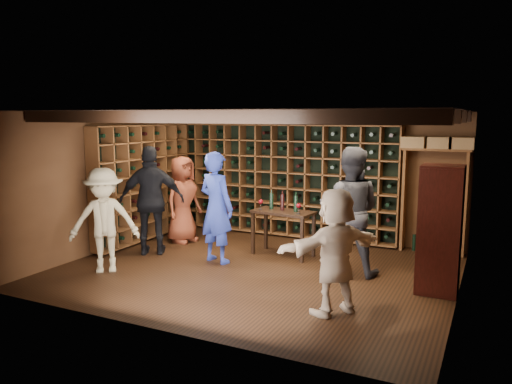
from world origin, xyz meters
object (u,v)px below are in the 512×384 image
at_px(guest_woman_black, 152,201).
at_px(guest_beige, 335,251).
at_px(man_grey_suit, 350,211).
at_px(guest_red_floral, 183,199).
at_px(display_cabinet, 439,232).
at_px(man_blue_shirt, 216,207).
at_px(tasting_table, 283,215).
at_px(guest_khaki, 104,220).

height_order(guest_woman_black, guest_beige, guest_woman_black).
relative_size(man_grey_suit, guest_red_floral, 1.18).
distance_m(display_cabinet, man_blue_shirt, 3.50).
height_order(man_blue_shirt, man_grey_suit, man_grey_suit).
distance_m(man_blue_shirt, tasting_table, 1.21).
distance_m(guest_woman_black, guest_khaki, 1.15).
height_order(guest_red_floral, guest_woman_black, guest_woman_black).
xyz_separation_m(man_grey_suit, guest_khaki, (-3.46, -1.57, -0.17)).
height_order(guest_beige, tasting_table, guest_beige).
xyz_separation_m(guest_red_floral, guest_woman_black, (0.01, -0.97, 0.13)).
xyz_separation_m(man_grey_suit, guest_red_floral, (-3.43, 0.54, -0.15)).
relative_size(man_grey_suit, guest_woman_black, 1.03).
distance_m(guest_red_floral, tasting_table, 2.13).
distance_m(guest_khaki, tasting_table, 2.98).
xyz_separation_m(guest_woman_black, tasting_table, (2.11, 0.92, -0.25)).
distance_m(display_cabinet, guest_woman_black, 4.76).
bearing_deg(man_blue_shirt, display_cabinet, -165.02).
relative_size(guest_red_floral, guest_khaki, 1.02).
bearing_deg(man_blue_shirt, tasting_table, -121.18).
bearing_deg(guest_khaki, display_cabinet, -23.35).
relative_size(guest_woman_black, guest_beige, 1.22).
xyz_separation_m(man_blue_shirt, guest_khaki, (-1.31, -1.22, -0.11)).
bearing_deg(guest_woman_black, tasting_table, 172.32).
xyz_separation_m(man_grey_suit, tasting_table, (-1.31, 0.49, -0.27)).
relative_size(guest_red_floral, guest_woman_black, 0.87).
xyz_separation_m(man_grey_suit, guest_woman_black, (-3.42, -0.43, -0.03)).
xyz_separation_m(display_cabinet, man_grey_suit, (-1.34, 0.29, 0.13)).
height_order(man_grey_suit, guest_red_floral, man_grey_suit).
bearing_deg(tasting_table, guest_red_floral, -175.12).
height_order(display_cabinet, guest_woman_black, guest_woman_black).
height_order(man_blue_shirt, tasting_table, man_blue_shirt).
bearing_deg(man_blue_shirt, guest_woman_black, 17.57).
height_order(display_cabinet, man_grey_suit, man_grey_suit).
xyz_separation_m(guest_woman_black, guest_khaki, (-0.05, -1.14, -0.14)).
bearing_deg(man_grey_suit, guest_beige, 92.06).
xyz_separation_m(guest_beige, tasting_table, (-1.59, 2.11, -0.08)).
relative_size(man_grey_suit, guest_khaki, 1.20).
bearing_deg(display_cabinet, man_blue_shirt, -179.04).
height_order(display_cabinet, guest_red_floral, display_cabinet).
bearing_deg(man_grey_suit, tasting_table, -28.05).
xyz_separation_m(guest_red_floral, guest_khaki, (-0.03, -2.11, -0.01)).
bearing_deg(man_grey_suit, man_blue_shirt, 1.65).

